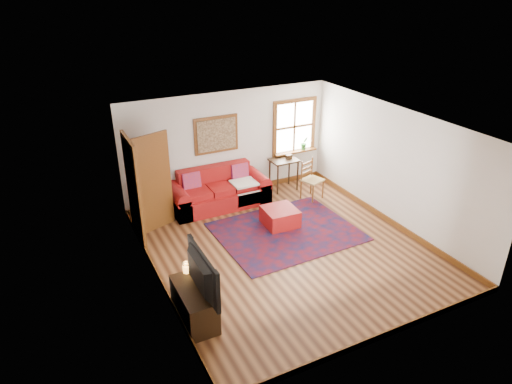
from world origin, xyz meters
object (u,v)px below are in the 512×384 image
red_leather_sofa (219,193)px  red_ottoman (280,217)px  media_cabinet (194,304)px  side_table (284,164)px  ladder_back_chair (311,178)px

red_leather_sofa → red_ottoman: red_leather_sofa is taller
red_leather_sofa → media_cabinet: (-1.81, -3.43, -0.01)m
side_table → red_leather_sofa: bearing=-177.1°
media_cabinet → ladder_back_chair: bearing=35.9°
side_table → ladder_back_chair: ladder_back_chair is taller
side_table → media_cabinet: side_table is taller
side_table → media_cabinet: (-3.56, -3.51, -0.38)m
red_leather_sofa → media_cabinet: 3.87m
media_cabinet → side_table: bearing=44.7°
red_leather_sofa → side_table: (1.75, 0.09, 0.37)m
ladder_back_chair → red_ottoman: bearing=-146.8°
red_leather_sofa → side_table: size_ratio=2.85×
side_table → ladder_back_chair: bearing=-65.1°
red_ottoman → ladder_back_chair: size_ratio=0.72×
red_leather_sofa → red_ottoman: bearing=-61.5°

